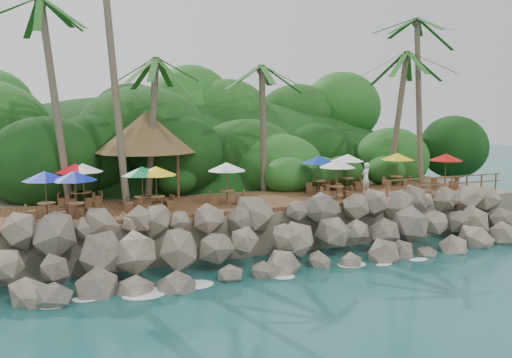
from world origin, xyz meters
name	(u,v)px	position (x,y,z in m)	size (l,w,h in m)	color
ground	(309,273)	(0.00, 0.00, 0.00)	(140.00, 140.00, 0.00)	#19514F
land_base	(201,195)	(0.00, 16.00, 1.05)	(32.00, 25.20, 2.10)	gray
jungle_hill	(175,194)	(0.00, 23.50, 0.00)	(44.80, 28.00, 15.40)	#143811
seawall	(289,237)	(0.00, 2.00, 1.15)	(29.00, 4.00, 2.30)	gray
terrace	(256,201)	(0.00, 6.00, 2.20)	(26.00, 5.00, 0.20)	brown
jungle_foliage	(206,212)	(0.00, 15.00, 0.00)	(44.00, 16.00, 12.00)	#143811
foam_line	(306,271)	(0.00, 0.30, 0.03)	(25.20, 0.80, 0.06)	white
palms	(248,25)	(0.57, 8.56, 11.65)	(28.01, 6.51, 14.28)	brown
palapa	(146,132)	(-5.00, 9.73, 5.79)	(5.56, 5.56, 4.60)	brown
dining_clusters	(235,168)	(-1.26, 5.77, 4.07)	(24.15, 5.12, 2.13)	brown
railing	(444,183)	(10.50, 3.65, 2.91)	(8.30, 0.10, 1.00)	brown
waiter	(366,177)	(6.80, 5.93, 3.15)	(0.62, 0.41, 1.70)	white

